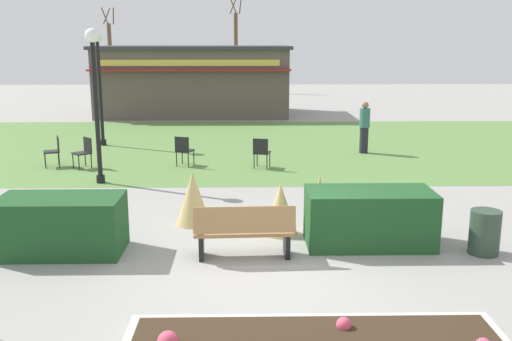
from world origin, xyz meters
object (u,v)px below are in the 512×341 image
(person_strolling, at_px, (364,127))
(lamppost_mid, at_px, (95,87))
(tree_left_bg, at_px, (110,56))
(lamppost_far, at_px, (99,74))
(tree_right_bg, at_px, (236,51))
(cafe_chair_east, at_px, (84,150))
(parked_car_west_slot, at_px, (202,89))
(park_bench, at_px, (244,231))
(trash_bin, at_px, (485,232))
(cafe_chair_west, at_px, (54,149))
(cafe_chair_north, at_px, (184,149))
(food_kiosk, at_px, (194,80))
(cafe_chair_center, at_px, (261,150))

(person_strolling, bearing_deg, lamppost_mid, 96.36)
(lamppost_mid, xyz_separation_m, tree_left_bg, (-5.69, 26.76, 0.07))
(lamppost_far, height_order, tree_right_bg, tree_right_bg)
(lamppost_far, bearing_deg, person_strolling, -10.10)
(lamppost_far, bearing_deg, cafe_chair_east, -84.25)
(tree_right_bg, bearing_deg, parked_car_west_slot, -110.57)
(park_bench, relative_size, trash_bin, 2.21)
(tree_left_bg, bearing_deg, parked_car_west_slot, -36.51)
(lamppost_mid, distance_m, lamppost_far, 5.67)
(cafe_chair_west, height_order, parked_car_west_slot, parked_car_west_slot)
(trash_bin, bearing_deg, cafe_chair_north, 129.35)
(trash_bin, relative_size, cafe_chair_north, 0.87)
(food_kiosk, relative_size, person_strolling, 5.57)
(lamppost_mid, bearing_deg, tree_left_bg, 102.00)
(tree_left_bg, bearing_deg, cafe_chair_center, -68.43)
(cafe_chair_center, xyz_separation_m, parked_car_west_slot, (-3.19, 20.12, 0.12))
(trash_bin, relative_size, food_kiosk, 0.08)
(food_kiosk, xyz_separation_m, cafe_chair_west, (-3.07, -12.33, -1.16))
(cafe_chair_center, bearing_deg, park_bench, -93.91)
(park_bench, bearing_deg, trash_bin, 1.88)
(cafe_chair_center, height_order, tree_right_bg, tree_right_bg)
(trash_bin, bearing_deg, person_strolling, 91.51)
(trash_bin, bearing_deg, park_bench, -178.12)
(lamppost_far, height_order, cafe_chair_east, lamppost_far)
(cafe_chair_east, bearing_deg, lamppost_mid, -63.92)
(food_kiosk, bearing_deg, person_strolling, -58.36)
(cafe_chair_west, height_order, cafe_chair_center, same)
(food_kiosk, bearing_deg, cafe_chair_west, -103.97)
(cafe_chair_north, height_order, tree_right_bg, tree_right_bg)
(cafe_chair_center, bearing_deg, trash_bin, -61.97)
(trash_bin, height_order, cafe_chair_east, cafe_chair_east)
(food_kiosk, height_order, parked_car_west_slot, food_kiosk)
(cafe_chair_east, bearing_deg, tree_right_bg, 81.07)
(lamppost_far, relative_size, cafe_chair_west, 4.41)
(tree_left_bg, bearing_deg, cafe_chair_north, -72.83)
(cafe_chair_north, bearing_deg, tree_right_bg, 87.36)
(tree_left_bg, bearing_deg, tree_right_bg, 3.65)
(cafe_chair_west, bearing_deg, parked_car_west_slot, 81.76)
(park_bench, distance_m, cafe_chair_east, 8.56)
(lamppost_mid, relative_size, trash_bin, 5.05)
(cafe_chair_center, bearing_deg, lamppost_far, 144.77)
(trash_bin, bearing_deg, lamppost_mid, 146.40)
(tree_left_bg, bearing_deg, lamppost_far, -78.21)
(lamppost_far, xyz_separation_m, tree_right_bg, (4.39, 21.79, 0.44))
(tree_right_bg, bearing_deg, trash_bin, -81.65)
(food_kiosk, height_order, tree_right_bg, tree_right_bg)
(cafe_chair_west, bearing_deg, trash_bin, -36.81)
(cafe_chair_center, relative_size, tree_right_bg, 0.14)
(person_strolling, xyz_separation_m, tree_right_bg, (-4.54, 23.38, 2.06))
(cafe_chair_west, height_order, tree_left_bg, tree_left_bg)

